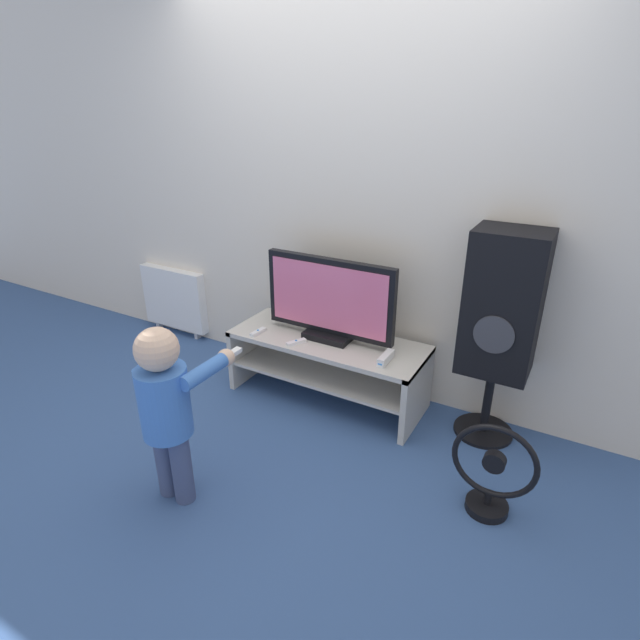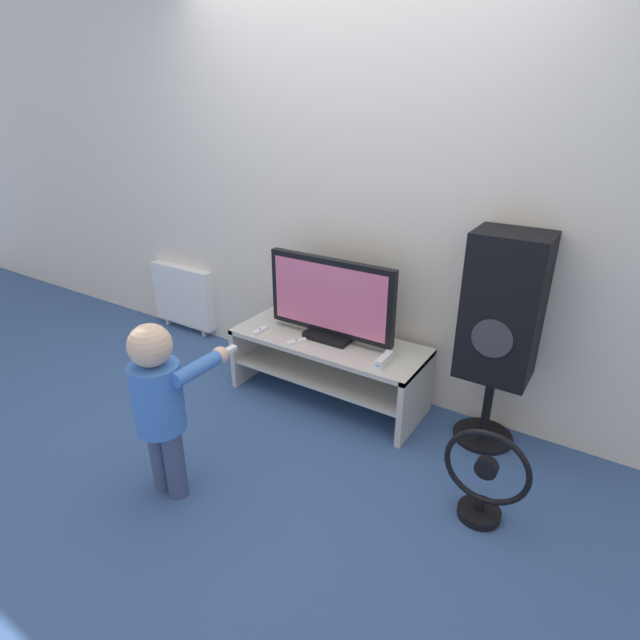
{
  "view_description": "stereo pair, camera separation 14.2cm",
  "coord_description": "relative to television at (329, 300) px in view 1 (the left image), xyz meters",
  "views": [
    {
      "loc": [
        1.36,
        -2.24,
        1.81
      ],
      "look_at": [
        0.0,
        0.14,
        0.6
      ],
      "focal_mm": 28.0,
      "sensor_mm": 36.0,
      "label": 1
    },
    {
      "loc": [
        1.48,
        -2.17,
        1.81
      ],
      "look_at": [
        0.0,
        0.14,
        0.6
      ],
      "focal_mm": 28.0,
      "sensor_mm": 36.0,
      "label": 2
    }
  ],
  "objects": [
    {
      "name": "remote_secondary",
      "position": [
        -0.13,
        -0.18,
        -0.24
      ],
      "size": [
        0.09,
        0.13,
        0.03
      ],
      "color": "white",
      "rests_on": "tv_stand"
    },
    {
      "name": "tv_stand",
      "position": [
        0.0,
        -0.02,
        -0.39
      ],
      "size": [
        1.25,
        0.48,
        0.43
      ],
      "color": "beige",
      "rests_on": "ground_plane"
    },
    {
      "name": "floor_fan",
      "position": [
        1.15,
        -0.51,
        -0.46
      ],
      "size": [
        0.39,
        0.2,
        0.48
      ],
      "color": "black",
      "rests_on": "ground_plane"
    },
    {
      "name": "speaker_tower",
      "position": [
        0.99,
        0.1,
        0.11
      ],
      "size": [
        0.38,
        0.34,
        1.22
      ],
      "color": "black",
      "rests_on": "ground_plane"
    },
    {
      "name": "remote_primary",
      "position": [
        -0.43,
        -0.17,
        -0.24
      ],
      "size": [
        0.04,
        0.13,
        0.03
      ],
      "color": "white",
      "rests_on": "tv_stand"
    },
    {
      "name": "game_console",
      "position": [
        0.44,
        -0.12,
        -0.23
      ],
      "size": [
        0.04,
        0.17,
        0.05
      ],
      "color": "white",
      "rests_on": "tv_stand"
    },
    {
      "name": "ground_plane",
      "position": [
        0.0,
        -0.26,
        -0.68
      ],
      "size": [
        16.0,
        16.0,
        0.0
      ],
      "primitive_type": "plane",
      "color": "#38568C"
    },
    {
      "name": "wall_back",
      "position": [
        0.0,
        0.3,
        0.62
      ],
      "size": [
        10.0,
        0.06,
        2.6
      ],
      "color": "silver",
      "rests_on": "ground_plane"
    },
    {
      "name": "television",
      "position": [
        0.0,
        0.0,
        0.0
      ],
      "size": [
        0.85,
        0.2,
        0.52
      ],
      "color": "black",
      "rests_on": "tv_stand"
    },
    {
      "name": "child",
      "position": [
        -0.21,
        -1.17,
        -0.14
      ],
      "size": [
        0.35,
        0.51,
        0.92
      ],
      "color": "#3F4C72",
      "rests_on": "ground_plane"
    },
    {
      "name": "radiator",
      "position": [
        -1.58,
        0.23,
        -0.37
      ],
      "size": [
        0.62,
        0.08,
        0.56
      ],
      "color": "white",
      "rests_on": "ground_plane"
    }
  ]
}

